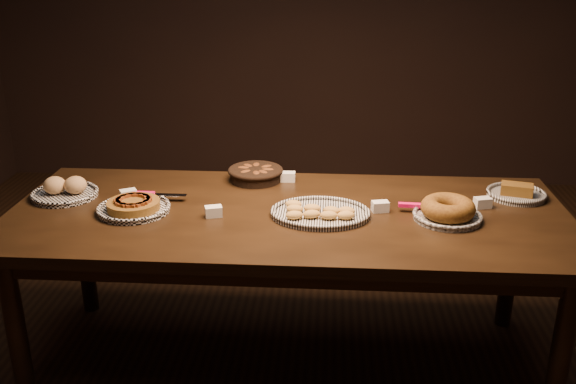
# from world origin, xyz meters

# --- Properties ---
(ground) EXTENTS (5.00, 5.00, 0.00)m
(ground) POSITION_xyz_m (0.00, 0.00, 0.00)
(ground) COLOR black
(ground) RESTS_ON ground
(buffet_table) EXTENTS (2.40, 1.00, 0.75)m
(buffet_table) POSITION_xyz_m (0.00, 0.00, 0.68)
(buffet_table) COLOR black
(buffet_table) RESTS_ON ground
(apple_tart_plate) EXTENTS (0.35, 0.31, 0.06)m
(apple_tart_plate) POSITION_xyz_m (-0.66, -0.04, 0.77)
(apple_tart_plate) COLOR white
(apple_tart_plate) RESTS_ON buffet_table
(madeleine_platter) EXTENTS (0.42, 0.34, 0.05)m
(madeleine_platter) POSITION_xyz_m (0.14, -0.04, 0.77)
(madeleine_platter) COLOR black
(madeleine_platter) RESTS_ON buffet_table
(bundt_cake_plate) EXTENTS (0.34, 0.29, 0.09)m
(bundt_cake_plate) POSITION_xyz_m (0.67, -0.04, 0.79)
(bundt_cake_plate) COLOR black
(bundt_cake_plate) RESTS_ON buffet_table
(croissant_basket) EXTENTS (0.30, 0.30, 0.07)m
(croissant_basket) POSITION_xyz_m (-0.18, 0.38, 0.79)
(croissant_basket) COLOR black
(croissant_basket) RESTS_ON buffet_table
(bread_roll_plate) EXTENTS (0.30, 0.30, 0.09)m
(bread_roll_plate) POSITION_xyz_m (-1.02, 0.11, 0.78)
(bread_roll_plate) COLOR white
(bread_roll_plate) RESTS_ON buffet_table
(loaf_plate) EXTENTS (0.26, 0.26, 0.06)m
(loaf_plate) POSITION_xyz_m (1.02, 0.24, 0.77)
(loaf_plate) COLOR black
(loaf_plate) RESTS_ON buffet_table
(tent_cards) EXTENTS (1.64, 0.51, 0.04)m
(tent_cards) POSITION_xyz_m (0.04, 0.11, 0.77)
(tent_cards) COLOR white
(tent_cards) RESTS_ON buffet_table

